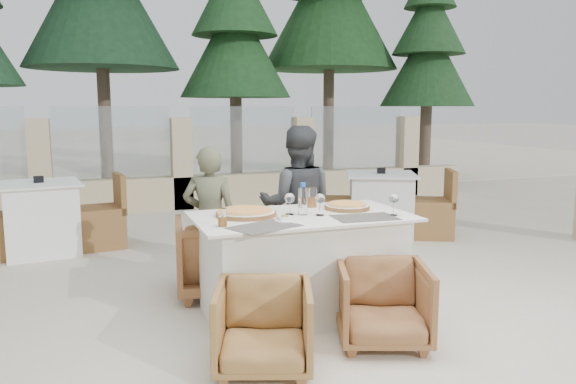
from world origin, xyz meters
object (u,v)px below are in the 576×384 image
object	(u,v)px
wine_glass_near	(320,203)
olive_dish	(285,218)
wine_glass_centre	(290,203)
beer_glass_left	(222,217)
diner_right	(297,205)
bg_table_b	(380,205)
armchair_far_left	(219,255)
water_bottle	(303,199)
armchair_near_left	(263,327)
armchair_far_right	(307,253)
dining_table	(302,265)
pizza_right	(347,206)
armchair_near_right	(383,304)
diner_left	(210,220)
beer_glass_right	(312,197)
wine_glass_corner	(394,203)
pizza_left	(246,212)
bg_table_a	(41,218)

from	to	relation	value
wine_glass_near	olive_dish	bearing A→B (deg)	-160.87
wine_glass_centre	beer_glass_left	distance (m)	0.61
diner_right	bg_table_b	size ratio (longest dim) A/B	0.86
armchair_far_left	water_bottle	bearing A→B (deg)	134.28
olive_dish	armchair_near_left	size ratio (longest dim) A/B	0.19
armchair_far_right	diner_right	bearing A→B (deg)	-60.32
dining_table	armchair_near_left	xyz separation A→B (m)	(-0.54, -0.77, -0.12)
wine_glass_centre	armchair_near_left	world-z (taller)	wine_glass_centre
olive_dish	diner_right	bearing A→B (deg)	64.45
pizza_right	beer_glass_left	bearing A→B (deg)	-164.38
dining_table	bg_table_b	size ratio (longest dim) A/B	0.98
beer_glass_left	armchair_near_right	size ratio (longest dim) A/B	0.21
armchair_far_right	diner_left	distance (m)	0.93
dining_table	diner_right	size ratio (longest dim) A/B	1.14
armchair_far_left	dining_table	bearing A→B (deg)	133.24
water_bottle	wine_glass_near	distance (m)	0.13
armchair_far_right	beer_glass_right	bearing A→B (deg)	52.09
armchair_near_left	wine_glass_centre	bearing A→B (deg)	79.56
wine_glass_corner	olive_dish	bearing A→B (deg)	174.85
wine_glass_near	armchair_near_left	distance (m)	1.14
wine_glass_centre	wine_glass_corner	xyz separation A→B (m)	(0.71, -0.29, 0.00)
dining_table	wine_glass_centre	xyz separation A→B (m)	(-0.08, 0.04, 0.48)
wine_glass_corner	wine_glass_near	bearing A→B (deg)	160.36
pizza_left	bg_table_b	bearing A→B (deg)	41.78
wine_glass_corner	beer_glass_right	xyz separation A→B (m)	(-0.43, 0.53, -0.01)
wine_glass_centre	diner_right	xyz separation A→B (m)	(0.33, 0.72, -0.16)
wine_glass_near	dining_table	bearing A→B (deg)	151.90
water_bottle	wine_glass_centre	world-z (taller)	water_bottle
armchair_far_left	diner_left	world-z (taller)	diner_left
pizza_left	wine_glass_corner	world-z (taller)	wine_glass_corner
pizza_left	armchair_near_left	xyz separation A→B (m)	(-0.15, -0.88, -0.53)
beer_glass_right	bg_table_b	distance (m)	2.52
wine_glass_centre	bg_table_a	bearing A→B (deg)	126.18
pizza_left	bg_table_b	distance (m)	3.04
bg_table_a	bg_table_b	xyz separation A→B (m)	(3.83, -0.51, 0.00)
wine_glass_near	olive_dish	xyz separation A→B (m)	(-0.31, -0.11, -0.07)
pizza_left	armchair_near_left	size ratio (longest dim) A/B	0.76
pizza_left	beer_glass_left	xyz separation A→B (m)	(-0.25, -0.30, 0.03)
wine_glass_corner	armchair_far_left	bearing A→B (deg)	139.75
armchair_far_right	dining_table	bearing A→B (deg)	44.10
wine_glass_near	armchair_far_right	bearing A→B (deg)	75.18
wine_glass_centre	beer_glass_left	world-z (taller)	wine_glass_centre
wine_glass_near	wine_glass_corner	xyz separation A→B (m)	(0.51, -0.18, 0.00)
dining_table	armchair_far_right	distance (m)	0.78
armchair_far_right	bg_table_b	xyz separation A→B (m)	(1.53, 1.42, 0.11)
wine_glass_corner	armchair_far_right	bearing A→B (deg)	108.04
wine_glass_centre	diner_right	distance (m)	0.81
water_bottle	diner_left	bearing A→B (deg)	126.12
water_bottle	armchair_far_left	size ratio (longest dim) A/B	0.34
wine_glass_centre	bg_table_a	xyz separation A→B (m)	(-1.89, 2.59, -0.48)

